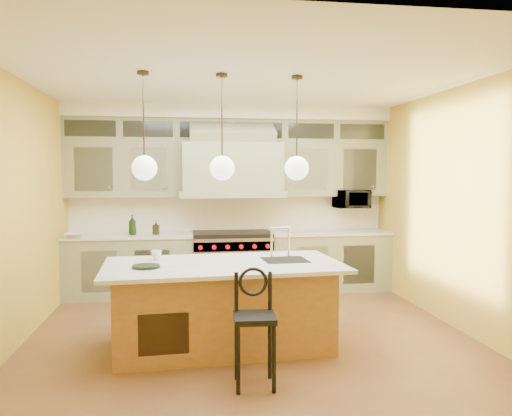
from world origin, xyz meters
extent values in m
plane|color=brown|center=(0.00, 0.00, 0.00)|extent=(5.00, 5.00, 0.00)
plane|color=white|center=(0.00, 0.00, 2.90)|extent=(5.00, 5.00, 0.00)
plane|color=gold|center=(0.00, 2.50, 1.45)|extent=(5.00, 0.00, 5.00)
plane|color=gold|center=(0.00, -2.50, 1.45)|extent=(5.00, 0.00, 5.00)
plane|color=gold|center=(-2.50, 0.00, 1.45)|extent=(0.00, 5.00, 5.00)
plane|color=gold|center=(2.50, 0.00, 1.45)|extent=(0.00, 5.00, 5.00)
cube|color=gray|center=(-1.55, 2.17, 0.45)|extent=(1.90, 0.65, 0.90)
cube|color=gray|center=(1.55, 2.17, 0.45)|extent=(1.90, 0.65, 0.90)
cube|color=silver|center=(-1.55, 2.17, 0.92)|extent=(1.90, 0.68, 0.04)
cube|color=silver|center=(1.55, 2.17, 0.92)|extent=(1.90, 0.68, 0.04)
cube|color=white|center=(0.00, 2.48, 1.22)|extent=(5.00, 0.04, 0.56)
cube|color=gray|center=(-1.62, 2.33, 1.93)|extent=(1.75, 0.35, 0.85)
cube|color=gray|center=(1.62, 2.33, 1.93)|extent=(1.75, 0.35, 0.85)
cube|color=gray|center=(0.00, 2.15, 1.95)|extent=(1.50, 0.70, 0.75)
cube|color=gray|center=(0.00, 2.15, 1.55)|extent=(1.60, 0.76, 0.10)
cube|color=#333833|center=(0.00, 2.33, 2.53)|extent=(5.00, 0.35, 0.35)
cube|color=white|center=(0.00, 2.31, 2.80)|extent=(5.00, 0.47, 0.20)
cube|color=silver|center=(0.00, 2.15, 0.45)|extent=(1.20, 0.70, 0.90)
cube|color=black|center=(0.00, 2.15, 0.93)|extent=(1.20, 0.70, 0.06)
cube|color=silver|center=(0.00, 1.83, 0.78)|extent=(1.20, 0.06, 0.14)
cube|color=brown|center=(-0.33, -0.25, 0.44)|extent=(2.28, 1.19, 0.88)
cube|color=silver|center=(-0.33, -0.30, 0.90)|extent=(2.54, 1.45, 0.04)
cube|color=black|center=(0.36, -0.21, 0.90)|extent=(0.50, 0.45, 0.05)
cylinder|color=black|center=(-0.29, -1.42, 0.29)|extent=(0.04, 0.04, 0.59)
cylinder|color=black|center=(0.01, -1.44, 0.29)|extent=(0.04, 0.04, 0.59)
cylinder|color=black|center=(-0.28, -1.12, 0.29)|extent=(0.04, 0.04, 0.59)
cylinder|color=black|center=(0.03, -1.13, 0.29)|extent=(0.04, 0.04, 0.59)
cube|color=black|center=(-0.13, -1.28, 0.61)|extent=(0.38, 0.38, 0.05)
torus|color=black|center=(-0.12, -1.12, 0.89)|extent=(0.26, 0.04, 0.26)
imported|color=black|center=(1.95, 2.25, 1.45)|extent=(0.54, 0.37, 0.30)
imported|color=black|center=(-1.51, 2.15, 1.09)|extent=(0.12, 0.12, 0.30)
imported|color=black|center=(-1.16, 2.15, 1.05)|extent=(0.10, 0.10, 0.21)
imported|color=silver|center=(-2.30, 1.92, 0.97)|extent=(0.27, 0.27, 0.06)
imported|color=silver|center=(-1.04, -0.01, 0.97)|extent=(0.11, 0.11, 0.11)
cylinder|color=#2D2319|center=(-1.13, -0.25, 2.88)|extent=(0.12, 0.12, 0.03)
cylinder|color=#2D2319|center=(-1.13, -0.25, 2.44)|extent=(0.02, 0.02, 0.93)
sphere|color=white|center=(-1.13, -0.25, 1.92)|extent=(0.26, 0.26, 0.26)
cylinder|color=#2D2319|center=(-0.33, -0.25, 2.88)|extent=(0.12, 0.12, 0.03)
cylinder|color=#2D2319|center=(-0.33, -0.25, 2.44)|extent=(0.02, 0.02, 0.93)
sphere|color=white|center=(-0.33, -0.25, 1.92)|extent=(0.26, 0.26, 0.26)
cylinder|color=#2D2319|center=(0.47, -0.25, 2.88)|extent=(0.12, 0.12, 0.03)
cylinder|color=#2D2319|center=(0.47, -0.25, 2.44)|extent=(0.02, 0.02, 0.93)
sphere|color=white|center=(0.47, -0.25, 1.92)|extent=(0.26, 0.26, 0.26)
camera|label=1|loc=(-0.73, -5.49, 1.87)|focal=35.00mm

